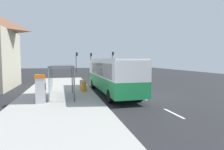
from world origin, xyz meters
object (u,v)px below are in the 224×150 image
Objects in this scene: sedan_near at (101,70)px; traffic_light_far_side at (77,59)px; traffic_light_median at (91,59)px; white_van at (106,68)px; ticket_machine at (41,88)px; traffic_light_near_side at (113,59)px; bus at (112,74)px; recycling_bin_blue at (83,86)px; recycling_bin_yellow at (82,85)px; recycling_bin_orange at (84,86)px; bus_shelter at (58,73)px.

sedan_near is 6.63m from traffic_light_far_side.
traffic_light_median reaches higher than sedan_near.
traffic_light_median is at bearing 100.98° from white_van.
ticket_machine is at bearing -102.82° from traffic_light_median.
ticket_machine is at bearing -111.43° from traffic_light_near_side.
bus is 3.14m from recycling_bin_blue.
sedan_near is at bearing 72.44° from ticket_machine.
recycling_bin_yellow is (-2.49, 2.21, -1.19)m from bus.
traffic_light_far_side is at bearing 92.60° from bus.
white_van is at bearing -113.28° from traffic_light_near_side.
recycling_bin_orange is 0.24× the size of bus_shelter.
traffic_light_median reaches higher than ticket_machine.
white_van is 5.53m from sedan_near.
traffic_light_far_side is 1.22× the size of bus_shelter.
traffic_light_median is (-1.80, 9.27, 1.85)m from white_van.
ticket_machine is 34.28m from traffic_light_far_side.
sedan_near is 27.56m from recycling_bin_orange.
recycling_bin_blue is (-6.50, -26.08, -0.14)m from sedan_near.
bus is 2.31× the size of traffic_light_median.
bus is at bearing -17.96° from recycling_bin_orange.
white_van is 21.56m from recycling_bin_blue.
traffic_light_near_side is at bearing 70.60° from recycling_bin_yellow.
bus_shelter reaches higher than recycling_bin_orange.
traffic_light_far_side is at bearing 84.11° from bus_shelter.
traffic_light_median is (4.60, 29.14, 2.54)m from recycling_bin_yellow.
white_van is 5.53× the size of recycling_bin_yellow.
traffic_light_far_side is (-5.40, 2.96, 2.46)m from sedan_near.
bus_shelter is at bearing -95.89° from traffic_light_far_side.
sedan_near is 30.45m from bus_shelter.
bus_shelter is at bearing 59.09° from ticket_machine.
traffic_light_far_side is (1.10, 28.34, 2.60)m from recycling_bin_yellow.
ticket_machine is 35.66m from traffic_light_near_side.
white_van is at bearing 72.72° from recycling_bin_blue.
ticket_machine is at bearing -120.91° from bus_shelter.
ticket_machine is 35.68m from traffic_light_median.
traffic_light_near_side reaches higher than ticket_machine.
traffic_light_far_side is at bearing 82.61° from ticket_machine.
ticket_machine is 5.36m from recycling_bin_orange.
bus is at bearing -93.86° from traffic_light_median.
recycling_bin_yellow is at bearing 90.00° from recycling_bin_blue.
recycling_bin_blue is at bearing -107.28° from white_van.
traffic_light_median reaches higher than white_van.
traffic_light_far_side reaches higher than bus.
traffic_light_median is at bearing 162.57° from traffic_light_near_side.
traffic_light_median is at bearing 81.03° from recycling_bin_yellow.
traffic_light_far_side is at bearing 87.78° from recycling_bin_yellow.
white_van is at bearing -91.04° from sedan_near.
ticket_machine is at bearing -124.03° from recycling_bin_blue.
ticket_machine is 2.04× the size of recycling_bin_blue.
traffic_light_near_side reaches higher than recycling_bin_blue.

